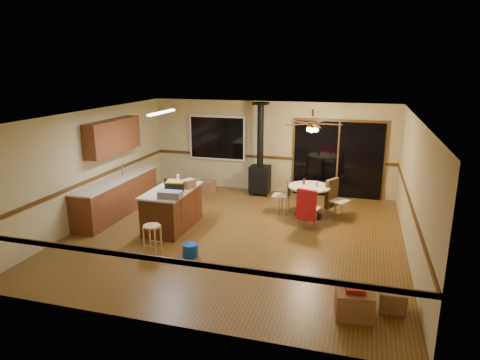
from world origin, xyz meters
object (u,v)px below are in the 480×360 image
at_px(kitchen_island, 172,208).
at_px(chair_left, 285,191).
at_px(chair_near, 307,205).
at_px(box_corner_a, 354,304).
at_px(wood_stove, 260,169).
at_px(dining_table, 309,196).
at_px(blue_bucket, 190,250).
at_px(box_corner_b, 392,300).
at_px(chair_right, 332,193).
at_px(bar_stool, 152,240).
at_px(toolbox_grey, 170,195).
at_px(box_under_window, 206,186).
at_px(toolbox_black, 175,187).

xyz_separation_m(kitchen_island, chair_left, (2.28, 1.65, 0.14)).
xyz_separation_m(chair_near, box_corner_a, (1.12, -3.22, -0.40)).
bearing_deg(wood_stove, dining_table, -43.62).
distance_m(blue_bucket, box_corner_b, 3.75).
bearing_deg(chair_right, box_corner_b, -73.06).
bearing_deg(bar_stool, dining_table, 48.39).
bearing_deg(box_corner_b, chair_right, 106.94).
bearing_deg(blue_bucket, box_corner_b, -13.99).
distance_m(wood_stove, toolbox_grey, 3.80).
height_order(blue_bucket, dining_table, dining_table).
bearing_deg(chair_left, dining_table, -9.34).
bearing_deg(wood_stove, bar_stool, -103.46).
bearing_deg(bar_stool, chair_right, 44.37).
distance_m(chair_right, box_under_window, 3.84).
height_order(wood_stove, box_corner_a, wood_stove).
height_order(bar_stool, chair_right, chair_right).
bearing_deg(dining_table, chair_right, 14.17).
height_order(dining_table, chair_left, chair_left).
relative_size(blue_bucket, box_corner_a, 0.57).
relative_size(wood_stove, box_under_window, 5.62).
distance_m(blue_bucket, chair_right, 3.90).
bearing_deg(dining_table, toolbox_black, -148.36).
height_order(toolbox_black, dining_table, toolbox_black).
xyz_separation_m(toolbox_grey, box_corner_b, (4.35, -1.62, -0.82)).
xyz_separation_m(toolbox_black, bar_stool, (0.08, -1.30, -0.70)).
bearing_deg(dining_table, chair_near, -86.36).
bearing_deg(chair_right, blue_bucket, -129.27).
relative_size(toolbox_black, chair_left, 0.70).
relative_size(toolbox_black, box_under_window, 0.80).
xyz_separation_m(blue_bucket, box_under_window, (-1.19, 4.12, 0.05)).
bearing_deg(box_corner_a, blue_bucket, 158.13).
bearing_deg(box_under_window, toolbox_black, -82.69).
bearing_deg(dining_table, kitchen_island, -151.65).
bearing_deg(chair_right, wood_stove, 147.15).
bearing_deg(wood_stove, chair_near, -55.57).
distance_m(wood_stove, box_corner_b, 6.24).
height_order(kitchen_island, bar_stool, kitchen_island).
bearing_deg(box_corner_a, chair_left, 112.86).
bearing_deg(chair_near, chair_right, 64.53).
bearing_deg(toolbox_black, box_corner_b, -25.10).
bearing_deg(wood_stove, box_corner_b, -57.92).
distance_m(kitchen_island, chair_right, 3.81).
bearing_deg(box_under_window, chair_right, -17.23).
relative_size(toolbox_grey, chair_near, 0.68).
bearing_deg(wood_stove, toolbox_black, -109.92).
bearing_deg(kitchen_island, dining_table, 28.35).
distance_m(chair_right, box_corner_a, 4.30).
distance_m(blue_bucket, chair_near, 2.83).
relative_size(kitchen_island, wood_stove, 0.67).
distance_m(toolbox_black, chair_right, 3.76).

